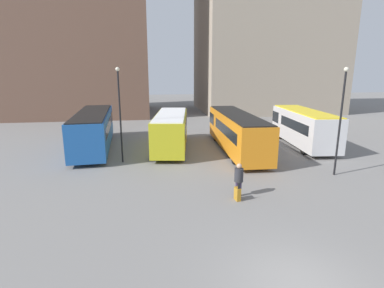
{
  "coord_description": "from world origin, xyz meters",
  "views": [
    {
      "loc": [
        -4.32,
        -7.3,
        6.34
      ],
      "look_at": [
        -1.53,
        12.17,
        1.59
      ],
      "focal_mm": 28.0,
      "sensor_mm": 36.0,
      "label": 1
    }
  ],
  "objects": [
    {
      "name": "lamp_post_1",
      "position": [
        7.15,
        9.21,
        3.83
      ],
      "size": [
        0.28,
        0.28,
        6.62
      ],
      "color": "black",
      "rests_on": "ground_plane"
    },
    {
      "name": "ground_plane",
      "position": [
        0.0,
        0.0,
        0.0
      ],
      "size": [
        160.0,
        160.0,
        0.0
      ],
      "primitive_type": "plane",
      "color": "slate"
    },
    {
      "name": "suitcase",
      "position": [
        -0.04,
        6.34,
        0.34
      ],
      "size": [
        0.26,
        0.45,
        0.96
      ],
      "rotation": [
        0.0,
        0.0,
        1.7
      ],
      "color": "#B27A1E",
      "rests_on": "ground_plane"
    },
    {
      "name": "building_block_right",
      "position": [
        14.85,
        41.96,
        12.01
      ],
      "size": [
        21.15,
        16.39,
        24.02
      ],
      "color": "tan",
      "rests_on": "ground_plane"
    },
    {
      "name": "bus_2",
      "position": [
        2.7,
        16.09,
        1.67
      ],
      "size": [
        2.84,
        11.92,
        3.05
      ],
      "rotation": [
        0.0,
        0.0,
        1.54
      ],
      "color": "orange",
      "rests_on": "ground_plane"
    },
    {
      "name": "bus_1",
      "position": [
        -2.56,
        17.32,
        1.61
      ],
      "size": [
        3.73,
        9.28,
        2.98
      ],
      "rotation": [
        0.0,
        0.0,
        1.43
      ],
      "color": "gold",
      "rests_on": "ground_plane"
    },
    {
      "name": "bus_0",
      "position": [
        -9.02,
        18.42,
        1.69
      ],
      "size": [
        3.39,
        11.53,
        3.09
      ],
      "rotation": [
        0.0,
        0.0,
        1.64
      ],
      "color": "#1E56A3",
      "rests_on": "ground_plane"
    },
    {
      "name": "lamp_post_2",
      "position": [
        -6.34,
        13.93,
        3.85
      ],
      "size": [
        0.28,
        0.28,
        6.66
      ],
      "color": "black",
      "rests_on": "ground_plane"
    },
    {
      "name": "bus_3",
      "position": [
        9.02,
        16.92,
        1.68
      ],
      "size": [
        3.31,
        9.41,
        3.1
      ],
      "rotation": [
        0.0,
        0.0,
        1.49
      ],
      "color": "silver",
      "rests_on": "ground_plane"
    },
    {
      "name": "traveler",
      "position": [
        0.15,
        6.82,
        1.06
      ],
      "size": [
        0.52,
        0.52,
        1.79
      ],
      "rotation": [
        0.0,
        0.0,
        1.7
      ],
      "color": "#382D4C",
      "rests_on": "ground_plane"
    }
  ]
}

